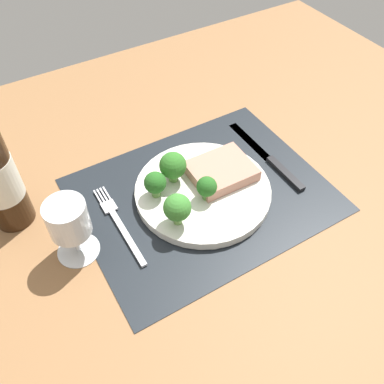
{
  "coord_description": "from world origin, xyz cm",
  "views": [
    {
      "loc": [
        -27.65,
        -42.63,
        57.53
      ],
      "look_at": [
        -2.21,
        0.17,
        1.9
      ],
      "focal_mm": 38.78,
      "sensor_mm": 36.0,
      "label": 1
    }
  ],
  "objects_px": {
    "wine_glass": "(68,221)",
    "fork": "(119,223)",
    "plate": "(203,191)",
    "steak": "(221,171)",
    "knife": "(271,160)"
  },
  "relations": [
    {
      "from": "wine_glass",
      "to": "fork",
      "type": "bearing_deg",
      "value": 7.66
    },
    {
      "from": "knife",
      "to": "wine_glass",
      "type": "xyz_separation_m",
      "value": [
        -0.4,
        -0.0,
        0.07
      ]
    },
    {
      "from": "knife",
      "to": "wine_glass",
      "type": "height_order",
      "value": "wine_glass"
    },
    {
      "from": "steak",
      "to": "knife",
      "type": "height_order",
      "value": "steak"
    },
    {
      "from": "plate",
      "to": "fork",
      "type": "distance_m",
      "value": 0.16
    },
    {
      "from": "fork",
      "to": "wine_glass",
      "type": "relative_size",
      "value": 1.68
    },
    {
      "from": "plate",
      "to": "steak",
      "type": "height_order",
      "value": "steak"
    },
    {
      "from": "knife",
      "to": "wine_glass",
      "type": "bearing_deg",
      "value": 177.72
    },
    {
      "from": "fork",
      "to": "knife",
      "type": "distance_m",
      "value": 0.32
    },
    {
      "from": "plate",
      "to": "steak",
      "type": "relative_size",
      "value": 2.19
    },
    {
      "from": "fork",
      "to": "wine_glass",
      "type": "bearing_deg",
      "value": -171.09
    },
    {
      "from": "plate",
      "to": "fork",
      "type": "bearing_deg",
      "value": 174.97
    },
    {
      "from": "fork",
      "to": "plate",
      "type": "bearing_deg",
      "value": -3.78
    },
    {
      "from": "steak",
      "to": "plate",
      "type": "bearing_deg",
      "value": -167.14
    },
    {
      "from": "steak",
      "to": "wine_glass",
      "type": "distance_m",
      "value": 0.29
    }
  ]
}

